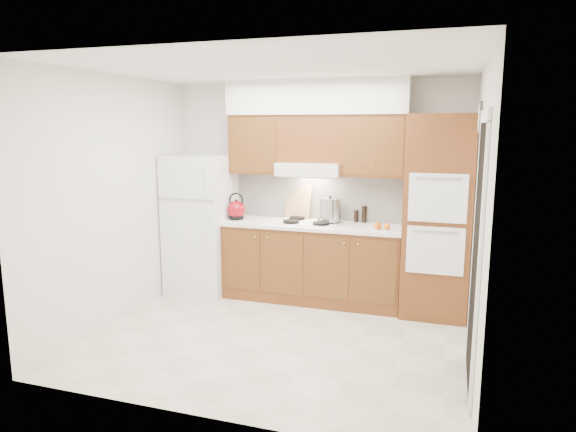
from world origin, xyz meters
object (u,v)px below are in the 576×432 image
(fridge, at_px, (201,224))
(stock_pot, at_px, (330,210))
(kettle, at_px, (236,210))
(oven_cabinet, at_px, (438,217))

(fridge, height_order, stock_pot, fridge)
(stock_pot, bearing_deg, fridge, -175.57)
(fridge, bearing_deg, kettle, 1.77)
(fridge, xyz_separation_m, kettle, (0.47, 0.01, 0.20))
(oven_cabinet, height_order, stock_pot, oven_cabinet)
(fridge, bearing_deg, oven_cabinet, 0.70)
(stock_pot, bearing_deg, oven_cabinet, -4.26)
(oven_cabinet, height_order, kettle, oven_cabinet)
(fridge, relative_size, oven_cabinet, 0.78)
(kettle, bearing_deg, oven_cabinet, -9.60)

